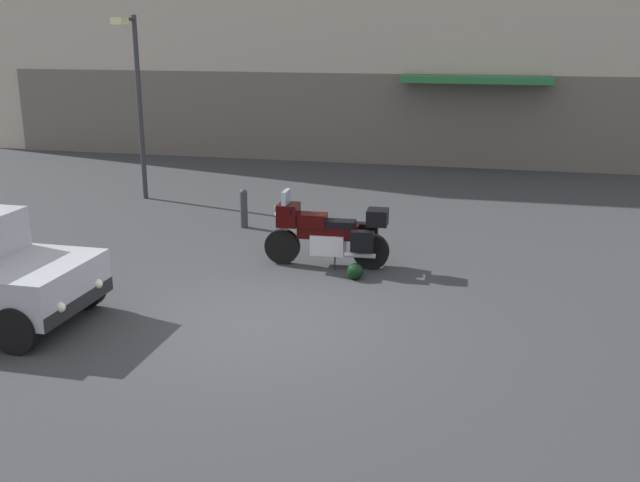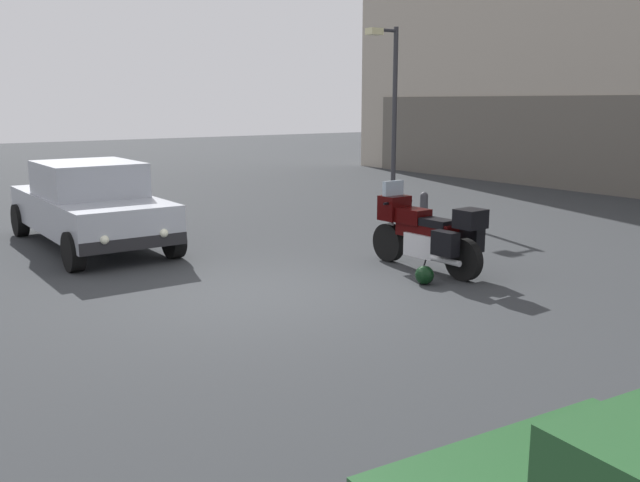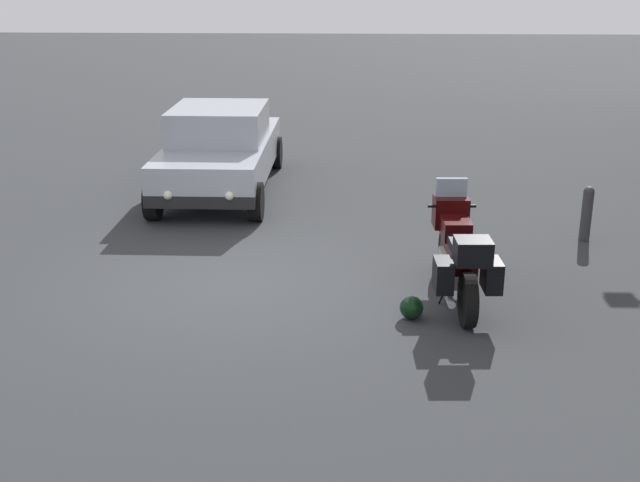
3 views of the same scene
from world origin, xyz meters
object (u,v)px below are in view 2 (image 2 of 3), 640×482
object	(u,v)px
motorcycle	(426,232)
helmet	(424,275)
bollard_curbside	(424,211)
car_sedan_far	(90,204)
streetlamp_curbside	(390,97)

from	to	relation	value
motorcycle	helmet	distance (m)	0.97
helmet	bollard_curbside	distance (m)	4.10
car_sedan_far	bollard_curbside	bearing A→B (deg)	66.40
streetlamp_curbside	motorcycle	bearing A→B (deg)	-36.04
car_sedan_far	bollard_curbside	size ratio (longest dim) A/B	5.44
motorcycle	bollard_curbside	size ratio (longest dim) A/B	2.69
car_sedan_far	motorcycle	bearing A→B (deg)	36.77
car_sedan_far	streetlamp_curbside	bearing A→B (deg)	95.65
helmet	car_sedan_far	world-z (taller)	car_sedan_far
motorcycle	car_sedan_far	size ratio (longest dim) A/B	0.49
motorcycle	helmet	bearing A→B (deg)	132.80
bollard_curbside	helmet	bearing A→B (deg)	-43.34
car_sedan_far	streetlamp_curbside	size ratio (longest dim) A/B	1.03
helmet	car_sedan_far	bearing A→B (deg)	-150.66
motorcycle	bollard_curbside	distance (m)	3.25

